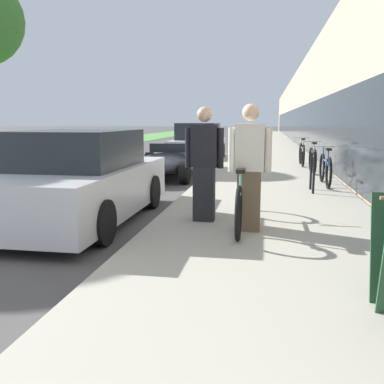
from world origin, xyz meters
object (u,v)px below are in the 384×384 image
(cruiser_bike_nearest, at_px, (325,169))
(tandem_bicycle, at_px, (242,199))
(person_rider, at_px, (249,168))
(vintage_roadster_curbside, at_px, (165,163))
(cruiser_bike_farthest, at_px, (302,154))
(parked_sedan_curbside, at_px, (79,180))
(parked_sedan_far, at_px, (198,143))
(bike_rack_hoop, at_px, (313,167))
(cruiser_bike_middle, at_px, (313,159))
(person_bystander, at_px, (204,164))

(cruiser_bike_nearest, bearing_deg, tandem_bicycle, -112.02)
(person_rider, relative_size, vintage_roadster_curbside, 0.39)
(tandem_bicycle, xyz_separation_m, person_rider, (0.10, -0.28, 0.47))
(tandem_bicycle, xyz_separation_m, cruiser_bike_nearest, (1.66, 4.09, 0.00))
(vintage_roadster_curbside, bearing_deg, cruiser_bike_farthest, 33.80)
(tandem_bicycle, distance_m, parked_sedan_curbside, 2.59)
(vintage_roadster_curbside, distance_m, parked_sedan_far, 5.95)
(tandem_bicycle, bearing_deg, parked_sedan_far, 101.90)
(tandem_bicycle, height_order, cruiser_bike_nearest, cruiser_bike_nearest)
(parked_sedan_far, bearing_deg, bike_rack_hoop, -66.45)
(bike_rack_hoop, xyz_separation_m, cruiser_bike_farthest, (0.20, 5.32, -0.13))
(cruiser_bike_nearest, distance_m, parked_sedan_curbside, 5.67)
(cruiser_bike_nearest, relative_size, parked_sedan_curbside, 0.45)
(tandem_bicycle, bearing_deg, person_rider, -70.03)
(bike_rack_hoop, xyz_separation_m, parked_sedan_far, (-3.75, 8.60, 0.03))
(person_rider, distance_m, parked_sedan_curbside, 2.75)
(cruiser_bike_nearest, height_order, cruiser_bike_middle, cruiser_bike_middle)
(tandem_bicycle, bearing_deg, bike_rack_hoop, 67.96)
(tandem_bicycle, bearing_deg, person_bystander, 161.96)
(person_rider, bearing_deg, parked_sedan_curbside, 167.48)
(tandem_bicycle, height_order, cruiser_bike_middle, cruiser_bike_middle)
(tandem_bicycle, height_order, parked_sedan_far, parked_sedan_far)
(tandem_bicycle, height_order, person_rider, person_rider)
(cruiser_bike_farthest, relative_size, parked_sedan_curbside, 0.42)
(person_bystander, bearing_deg, vintage_roadster_curbside, 108.83)
(person_rider, distance_m, cruiser_bike_middle, 6.98)
(cruiser_bike_nearest, bearing_deg, cruiser_bike_middle, 90.79)
(parked_sedan_curbside, xyz_separation_m, vintage_roadster_curbside, (0.08, 5.50, -0.26))
(cruiser_bike_nearest, xyz_separation_m, parked_sedan_curbside, (-4.22, -3.78, 0.16))
(tandem_bicycle, relative_size, bike_rack_hoop, 2.72)
(person_bystander, distance_m, vintage_roadster_curbside, 5.97)
(cruiser_bike_nearest, xyz_separation_m, cruiser_bike_middle, (-0.03, 2.43, 0.00))
(bike_rack_hoop, xyz_separation_m, cruiser_bike_middle, (0.35, 3.37, -0.14))
(parked_sedan_far, bearing_deg, person_rider, -77.91)
(person_bystander, relative_size, bike_rack_hoop, 1.96)
(vintage_roadster_curbside, bearing_deg, person_rider, -66.98)
(cruiser_bike_nearest, bearing_deg, bike_rack_hoop, -111.95)
(tandem_bicycle, height_order, cruiser_bike_farthest, cruiser_bike_farthest)
(person_rider, distance_m, cruiser_bike_farthest, 8.86)
(person_rider, bearing_deg, cruiser_bike_middle, 77.40)
(person_rider, height_order, cruiser_bike_farthest, person_rider)
(bike_rack_hoop, bearing_deg, person_bystander, -121.86)
(cruiser_bike_nearest, bearing_deg, parked_sedan_curbside, -138.17)
(person_bystander, relative_size, vintage_roadster_curbside, 0.38)
(cruiser_bike_farthest, bearing_deg, parked_sedan_curbside, -116.40)
(cruiser_bike_middle, bearing_deg, parked_sedan_far, 128.07)
(person_rider, relative_size, cruiser_bike_farthest, 0.98)
(tandem_bicycle, relative_size, vintage_roadster_curbside, 0.53)
(person_rider, bearing_deg, cruiser_bike_farthest, 81.06)
(cruiser_bike_middle, distance_m, parked_sedan_far, 6.65)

